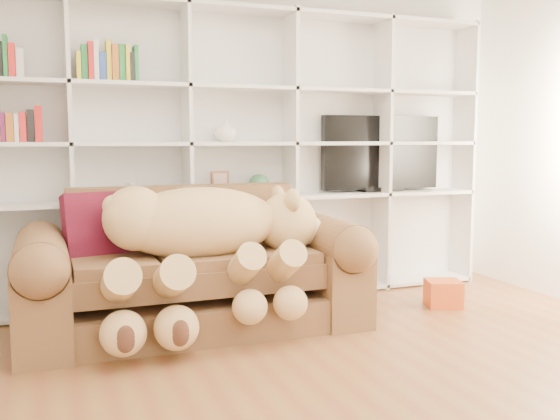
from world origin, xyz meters
name	(u,v)px	position (x,y,z in m)	size (l,w,h in m)	color
floor	(377,408)	(0.00, 0.00, 0.00)	(5.00, 5.00, 0.00)	brown
wall_back	(233,137)	(0.00, 2.50, 1.35)	(5.00, 0.02, 2.70)	white
bookshelf	(210,143)	(-0.24, 2.36, 1.31)	(4.43, 0.35, 2.40)	white
sofa	(194,276)	(-0.55, 1.65, 0.37)	(2.35, 1.02, 0.99)	brown
teddy_bear	(204,238)	(-0.52, 1.45, 0.68)	(1.66, 0.93, 0.96)	tan
throw_pillow	(99,227)	(-1.17, 1.81, 0.74)	(0.46, 0.15, 0.46)	#560E1C
gift_box	(443,293)	(1.44, 1.49, 0.11)	(0.26, 0.25, 0.21)	#CD501B
tv	(381,154)	(1.34, 2.35, 1.20)	(1.15, 0.18, 0.68)	black
picture_frame	(220,183)	(-0.17, 2.30, 0.98)	(0.16, 0.03, 0.20)	#502E1B
green_vase	(259,185)	(0.16, 2.30, 0.96)	(0.18, 0.18, 0.18)	#315F3B
figurine_tall	(131,191)	(-0.89, 2.30, 0.93)	(0.07, 0.07, 0.14)	beige
figurine_short	(149,193)	(-0.75, 2.30, 0.92)	(0.06, 0.06, 0.11)	beige
snow_globe	(156,191)	(-0.69, 2.30, 0.93)	(0.11, 0.11, 0.11)	silver
shelf_vase	(226,130)	(-0.12, 2.30, 1.41)	(0.18, 0.18, 0.19)	silver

